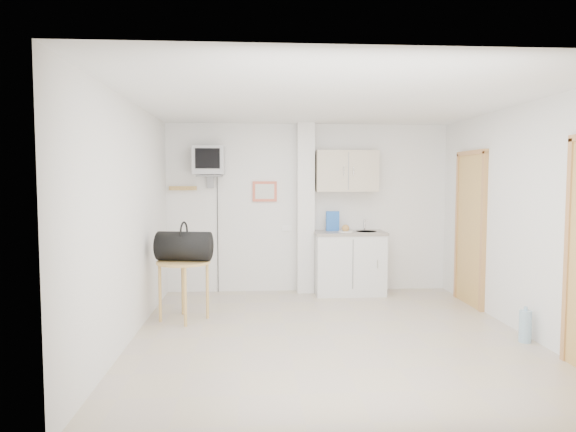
{
  "coord_description": "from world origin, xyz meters",
  "views": [
    {
      "loc": [
        -0.81,
        -5.39,
        1.68
      ],
      "look_at": [
        -0.41,
        0.6,
        1.25
      ],
      "focal_mm": 32.0,
      "sensor_mm": 36.0,
      "label": 1
    }
  ],
  "objects": [
    {
      "name": "room_envelope",
      "position": [
        0.24,
        0.09,
        1.54
      ],
      "size": [
        4.24,
        4.54,
        2.55
      ],
      "color": "white",
      "rests_on": "ground"
    },
    {
      "name": "water_bottle",
      "position": [
        1.98,
        -0.37,
        0.17
      ],
      "size": [
        0.12,
        0.12,
        0.37
      ],
      "color": "#8EB2C7",
      "rests_on": "ground"
    },
    {
      "name": "kitchenette",
      "position": [
        0.57,
        2.0,
        0.8
      ],
      "size": [
        1.03,
        0.58,
        2.1
      ],
      "color": "silver",
      "rests_on": "ground"
    },
    {
      "name": "crt_television",
      "position": [
        -1.45,
        2.02,
        1.94
      ],
      "size": [
        0.44,
        0.45,
        2.15
      ],
      "color": "slate",
      "rests_on": "ground"
    },
    {
      "name": "ground",
      "position": [
        0.0,
        0.0,
        0.0
      ],
      "size": [
        4.5,
        4.5,
        0.0
      ],
      "primitive_type": "plane",
      "color": "#B6A694",
      "rests_on": "ground"
    },
    {
      "name": "round_table",
      "position": [
        -1.65,
        0.71,
        0.62
      ],
      "size": [
        0.63,
        0.63,
        0.71
      ],
      "rotation": [
        0.0,
        0.0,
        0.18
      ],
      "color": "tan",
      "rests_on": "ground"
    },
    {
      "name": "duffel_bag",
      "position": [
        -1.64,
        0.74,
        0.89
      ],
      "size": [
        0.68,
        0.46,
        0.47
      ],
      "rotation": [
        0.0,
        0.0,
        -0.19
      ],
      "color": "black",
      "rests_on": "round_table"
    }
  ]
}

